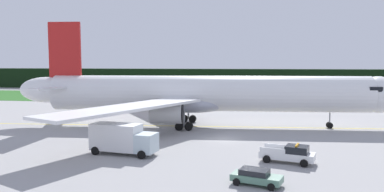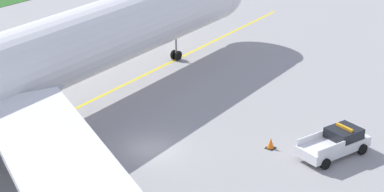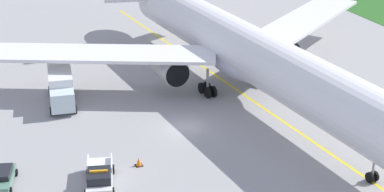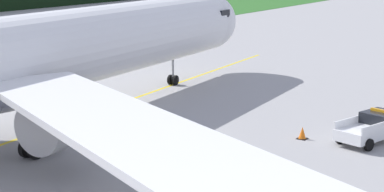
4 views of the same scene
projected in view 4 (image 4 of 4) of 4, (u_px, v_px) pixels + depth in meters
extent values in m
plane|color=#989696|center=(172.00, 143.00, 39.95)|extent=(320.00, 320.00, 0.00)
cube|color=yellow|center=(34.00, 133.00, 42.16)|extent=(77.08, 6.05, 0.01)
cylinder|color=white|center=(30.00, 56.00, 41.05)|extent=(48.57, 9.03, 5.45)
ellipsoid|color=white|center=(208.00, 21.00, 62.73)|extent=(6.38, 5.88, 5.45)
ellipsoid|color=#B2B5C6|center=(4.00, 85.00, 39.30)|extent=(12.12, 6.58, 3.00)
cube|color=black|center=(202.00, 13.00, 61.42)|extent=(2.18, 5.29, 0.70)
cube|color=white|center=(115.00, 124.00, 27.20)|extent=(15.07, 24.03, 0.35)
cylinder|color=#A6A6A6|center=(64.00, 120.00, 33.49)|extent=(4.51, 3.21, 2.90)
cylinder|color=black|center=(90.00, 111.00, 35.38)|extent=(0.32, 2.67, 2.67)
cylinder|color=gray|center=(173.00, 67.00, 57.57)|extent=(0.20, 0.20, 2.43)
cylinder|color=black|center=(171.00, 80.00, 57.95)|extent=(0.91, 0.29, 0.90)
cylinder|color=black|center=(175.00, 80.00, 57.71)|extent=(0.91, 0.29, 0.90)
cylinder|color=gray|center=(39.00, 125.00, 37.19)|extent=(0.28, 0.28, 2.43)
cylinder|color=black|center=(43.00, 141.00, 38.22)|extent=(1.22, 0.39, 1.20)
cylinder|color=black|center=(52.00, 143.00, 37.89)|extent=(1.22, 0.39, 1.20)
cylinder|color=black|center=(27.00, 147.00, 37.01)|extent=(1.22, 0.39, 1.20)
cylinder|color=black|center=(36.00, 149.00, 36.69)|extent=(1.22, 0.39, 1.20)
cube|color=white|center=(371.00, 130.00, 40.10)|extent=(5.64, 3.45, 0.70)
cube|color=black|center=(381.00, 117.00, 40.56)|extent=(2.56, 2.40, 0.70)
cube|color=white|center=(347.00, 122.00, 39.88)|extent=(2.46, 0.81, 0.45)
cube|color=white|center=(374.00, 128.00, 38.45)|extent=(2.46, 0.81, 0.45)
cube|color=orange|center=(381.00, 111.00, 40.47)|extent=(0.59, 1.43, 0.16)
cylinder|color=black|center=(373.00, 128.00, 42.09)|extent=(0.80, 0.44, 0.76)
cylinder|color=black|center=(340.00, 138.00, 39.79)|extent=(0.80, 0.44, 0.76)
cylinder|color=black|center=(369.00, 145.00, 38.26)|extent=(0.80, 0.44, 0.76)
cube|color=silver|center=(268.00, 188.00, 28.11)|extent=(2.27, 2.68, 2.00)
cube|color=black|center=(302.00, 139.00, 40.88)|extent=(0.63, 0.63, 0.03)
cone|color=orange|center=(302.00, 133.00, 40.79)|extent=(0.49, 0.49, 0.76)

